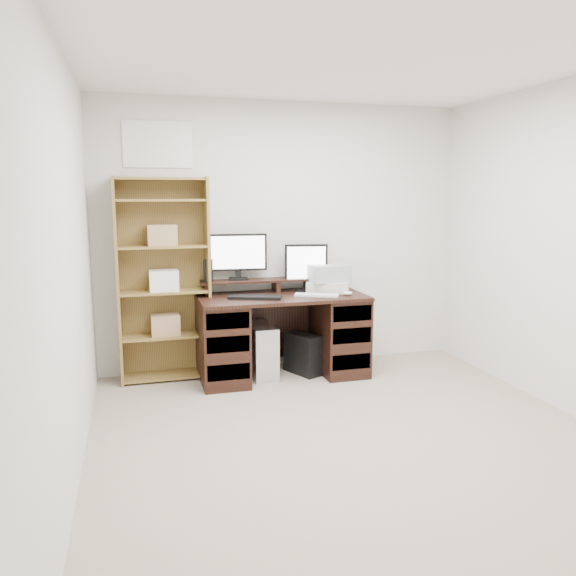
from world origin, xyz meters
name	(u,v)px	position (x,y,z in m)	size (l,w,h in m)	color
room	(367,260)	(0.00, 0.00, 1.25)	(3.54, 4.04, 2.54)	#9F8F7B
desk	(282,334)	(-0.11, 1.64, 0.39)	(1.50, 0.70, 0.75)	black
riser_shelf	(276,282)	(-0.11, 1.85, 0.84)	(1.40, 0.22, 0.12)	black
monitor_wide	(238,254)	(-0.46, 1.90, 1.11)	(0.53, 0.15, 0.42)	black
monitor_small	(306,266)	(0.17, 1.80, 0.99)	(0.40, 0.18, 0.44)	black
speaker	(208,271)	(-0.74, 1.85, 0.97)	(0.08, 0.08, 0.20)	black
keyboard_black	(255,297)	(-0.38, 1.54, 0.76)	(0.46, 0.15, 0.03)	black
keyboard_white	(317,295)	(0.18, 1.52, 0.76)	(0.39, 0.12, 0.02)	silver
mouse	(347,293)	(0.46, 1.48, 0.77)	(0.09, 0.06, 0.04)	silver
printer	(328,286)	(0.36, 1.72, 0.80)	(0.39, 0.29, 0.10)	beige
basket	(328,273)	(0.36, 1.72, 0.92)	(0.36, 0.26, 0.15)	#969CA1
tower_silver	(261,350)	(-0.30, 1.69, 0.24)	(0.21, 0.48, 0.48)	silver
tower_black	(303,354)	(0.09, 1.64, 0.19)	(0.30, 0.41, 0.37)	black
bookshelf	(164,278)	(-1.14, 1.86, 0.92)	(0.80, 0.30, 1.80)	olive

